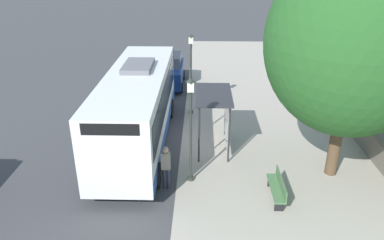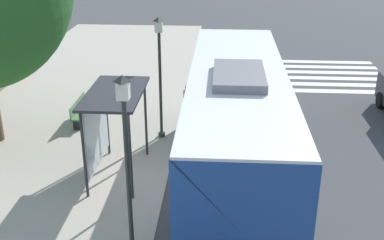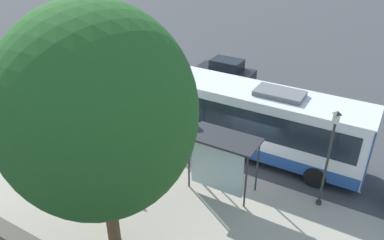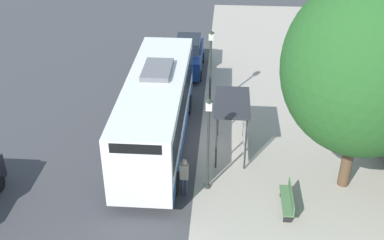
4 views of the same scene
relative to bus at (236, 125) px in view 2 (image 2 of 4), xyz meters
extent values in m
plane|color=#424244|center=(-1.96, -0.06, -1.89)|extent=(120.00, 120.00, 0.00)
cube|color=#ADA393|center=(-6.46, -0.06, -1.88)|extent=(9.00, 44.00, 0.02)
cube|color=silver|center=(3.04, 8.42, -1.89)|extent=(9.00, 0.50, 0.01)
cube|color=silver|center=(3.04, 9.37, -1.89)|extent=(9.00, 0.50, 0.01)
cube|color=silver|center=(3.04, 10.32, -1.89)|extent=(9.00, 0.50, 0.01)
cube|color=silver|center=(3.04, 11.27, -1.89)|extent=(9.00, 0.50, 0.01)
cube|color=silver|center=(3.04, 12.22, -1.89)|extent=(9.00, 0.50, 0.01)
cube|color=silver|center=(3.04, 13.17, -1.89)|extent=(9.00, 0.50, 0.01)
cube|color=white|center=(0.00, 0.02, 0.05)|extent=(2.54, 10.13, 2.99)
cube|color=black|center=(0.00, 0.02, 0.44)|extent=(2.58, 9.32, 1.31)
cube|color=#264C93|center=(0.00, 0.02, -1.14)|extent=(2.58, 9.92, 0.60)
cube|color=#264C93|center=(0.00, -5.02, 0.05)|extent=(2.58, 0.06, 2.87)
cube|color=black|center=(0.00, 5.04, 1.25)|extent=(1.91, 0.08, 0.42)
cube|color=slate|center=(0.00, -0.74, 1.66)|extent=(1.27, 2.23, 0.22)
cylinder|color=black|center=(-1.19, 3.56, -1.39)|extent=(0.30, 1.00, 1.00)
cylinder|color=black|center=(1.19, 3.56, -1.39)|extent=(0.30, 1.00, 1.00)
cylinder|color=black|center=(-1.19, -3.12, -1.39)|extent=(0.30, 1.00, 1.00)
cylinder|color=black|center=(1.19, -3.12, -1.39)|extent=(0.30, 1.00, 1.00)
cylinder|color=#2D2D33|center=(-2.80, -0.96, -0.61)|extent=(0.08, 0.08, 2.56)
cylinder|color=#2D2D33|center=(-2.80, 1.69, -0.61)|extent=(0.08, 0.08, 2.56)
cylinder|color=#2D2D33|center=(-4.06, -0.96, -0.61)|extent=(0.08, 0.08, 2.56)
cylinder|color=#2D2D33|center=(-4.06, 1.69, -0.61)|extent=(0.08, 0.08, 2.56)
cube|color=#2D2D33|center=(-3.43, 0.36, 0.71)|extent=(1.55, 2.96, 0.08)
cube|color=silver|center=(-4.04, 0.36, -0.48)|extent=(0.03, 2.39, 2.05)
cylinder|color=#2D3347|center=(-1.67, 3.68, -1.46)|extent=(0.12, 0.12, 0.86)
cylinder|color=#2D3347|center=(-1.51, 3.68, -1.46)|extent=(0.12, 0.12, 0.86)
cube|color=gray|center=(-1.59, 3.68, -0.69)|extent=(0.34, 0.22, 0.69)
sphere|color=tan|center=(-1.59, 3.68, -0.22)|extent=(0.24, 0.24, 0.24)
cube|color=#4C7247|center=(-5.63, 4.24, -1.44)|extent=(0.40, 1.87, 0.06)
cube|color=#4C7247|center=(-5.80, 4.24, -1.21)|extent=(0.04, 1.87, 0.40)
cube|color=black|center=(-5.63, 3.49, -1.67)|extent=(0.32, 0.06, 0.45)
cube|color=black|center=(-5.63, 4.98, -1.67)|extent=(0.32, 0.06, 0.45)
cylinder|color=#2D332D|center=(-2.31, -3.62, 0.08)|extent=(0.10, 0.10, 3.93)
cube|color=silver|center=(-2.31, -3.62, 2.22)|extent=(0.24, 0.24, 0.35)
pyramid|color=#2D332D|center=(-2.31, -3.62, 2.46)|extent=(0.28, 0.28, 0.14)
cylinder|color=#2D332D|center=(-2.50, 3.13, -1.81)|extent=(0.24, 0.24, 0.16)
cylinder|color=#2D332D|center=(-2.50, 3.13, -0.02)|extent=(0.10, 0.10, 3.74)
cube|color=silver|center=(-2.50, 3.13, 2.03)|extent=(0.24, 0.24, 0.35)
pyramid|color=#2D332D|center=(-2.50, 3.13, 2.27)|extent=(0.28, 0.28, 0.14)
cylinder|color=black|center=(6.05, 6.53, -1.57)|extent=(0.22, 0.64, 0.64)
camera|label=1|loc=(-2.89, 15.66, 6.39)|focal=35.00mm
camera|label=2|loc=(-0.42, -12.24, 5.29)|focal=45.00mm
camera|label=3|loc=(-15.48, -5.13, 8.78)|focal=35.00mm
camera|label=4|loc=(-3.04, 18.95, 10.78)|focal=45.00mm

